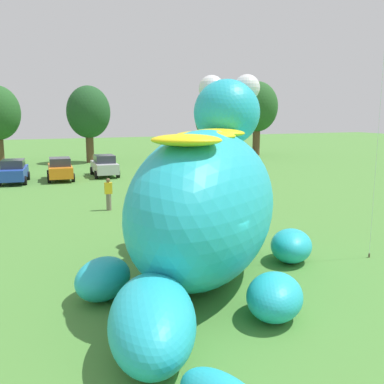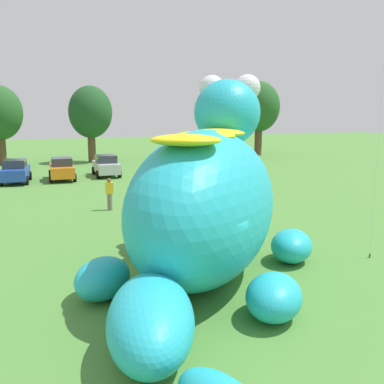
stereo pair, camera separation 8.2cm
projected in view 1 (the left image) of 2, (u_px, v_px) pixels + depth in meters
name	position (u px, v px, depth m)	size (l,w,h in m)	color
ground_plane	(188.00, 308.00, 11.72)	(160.00, 160.00, 0.00)	#4C8438
giant_inflatable_creature	(205.00, 203.00, 13.48)	(8.96, 12.19, 6.49)	#23B2C6
car_blue	(14.00, 171.00, 32.31)	(2.33, 4.28, 1.72)	#2347B7
car_orange	(60.00, 169.00, 33.65)	(2.16, 4.21, 1.72)	orange
car_silver	(104.00, 166.00, 35.74)	(2.08, 4.17, 1.72)	#B7BABF
tree_centre_left	(88.00, 113.00, 44.72)	(4.37, 4.37, 7.75)	brown
tree_centre	(212.00, 120.00, 48.50)	(3.64, 3.64, 6.47)	brown
tree_centre_right	(257.00, 107.00, 52.46)	(4.89, 4.89, 8.68)	brown
spectator_near_inflatable	(218.00, 195.00, 23.07)	(0.38, 0.26, 1.71)	black
spectator_by_cars	(109.00, 194.00, 23.28)	(0.38, 0.26, 1.71)	#726656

